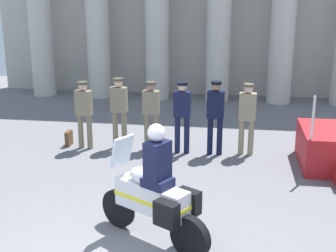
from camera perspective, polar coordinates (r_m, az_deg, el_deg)
name	(u,v)px	position (r m, az deg, el deg)	size (l,w,h in m)	color
officer_in_row_0	(84,110)	(11.25, -10.23, 1.99)	(0.39, 0.24, 1.64)	#7A7056
officer_in_row_1	(119,107)	(11.15, -6.00, 2.29)	(0.39, 0.24, 1.72)	#7A7056
officer_in_row_2	(151,110)	(11.00, -2.07, 1.97)	(0.39, 0.24, 1.66)	#7A7056
officer_in_row_3	(182,112)	(10.74, 1.75, 1.75)	(0.39, 0.24, 1.70)	#141938
officer_in_row_4	(216,112)	(10.69, 5.83, 1.71)	(0.39, 0.24, 1.73)	black
officer_in_row_5	(247,113)	(10.80, 9.67, 1.52)	(0.39, 0.24, 1.68)	gray
motorcycle_with_rider	(155,195)	(7.01, -1.57, -8.39)	(1.85, 1.23, 1.90)	black
briefcase_on_ground	(69,138)	(11.76, -12.03, -1.48)	(0.10, 0.32, 0.36)	brown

